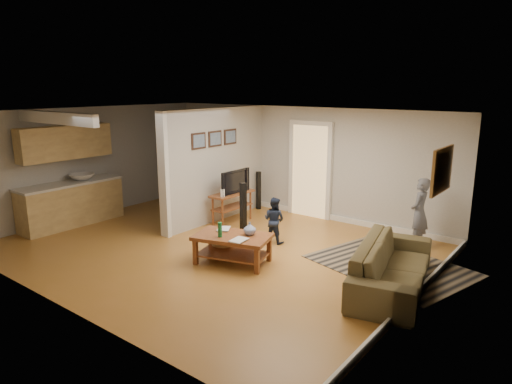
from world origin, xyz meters
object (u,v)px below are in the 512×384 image
speaker_left (243,209)px  child (416,246)px  sofa (391,287)px  coffee_table (234,241)px  toy_basket (223,245)px  tv_console (232,195)px  speaker_right (258,190)px  toddler (274,242)px

speaker_left → child: speaker_left is taller
sofa → coffee_table: coffee_table is taller
speaker_left → toy_basket: size_ratio=2.55×
coffee_table → toy_basket: coffee_table is taller
tv_console → speaker_right: size_ratio=1.17×
coffee_table → child: coffee_table is taller
coffee_table → speaker_left: size_ratio=1.34×
speaker_left → speaker_right: bearing=127.2°
toy_basket → child: (2.65, 2.51, -0.15)m
speaker_left → sofa: bearing=-1.3°
coffee_table → toy_basket: (-0.44, 0.22, -0.23)m
coffee_table → speaker_right: size_ratio=1.52×
speaker_right → toy_basket: size_ratio=2.25×
speaker_left → speaker_right: (-0.92, 1.72, -0.06)m
sofa → child: child is taller
coffee_table → sofa: bearing=15.5°
speaker_left → tv_console: bearing=155.9°
coffee_table → speaker_right: (-1.78, 3.03, 0.08)m
tv_console → toy_basket: 1.93m
coffee_table → tv_console: 2.33m
sofa → coffee_table: bearing=92.4°
coffee_table → toy_basket: size_ratio=3.42×
tv_console → toddler: tv_console is taller
tv_console → toy_basket: tv_console is taller
toy_basket → child: child is taller
coffee_table → speaker_left: 1.58m
sofa → tv_console: size_ratio=2.17×
speaker_right → toy_basket: 3.14m
toddler → tv_console: bearing=-21.5°
child → toddler: bearing=-58.9°
coffee_table → child: size_ratio=1.08×
speaker_left → speaker_right: size_ratio=1.14×
toy_basket → child: 3.65m
sofa → toddler: toddler is taller
speaker_right → child: speaker_right is taller
coffee_table → toddler: coffee_table is taller
tv_console → toddler: size_ratio=1.22×
tv_console → toddler: (1.46, -0.47, -0.63)m
sofa → speaker_left: speaker_left is taller
coffee_table → toy_basket: bearing=153.4°
toy_basket → child: bearing=43.4°
speaker_left → toddler: size_ratio=1.19×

